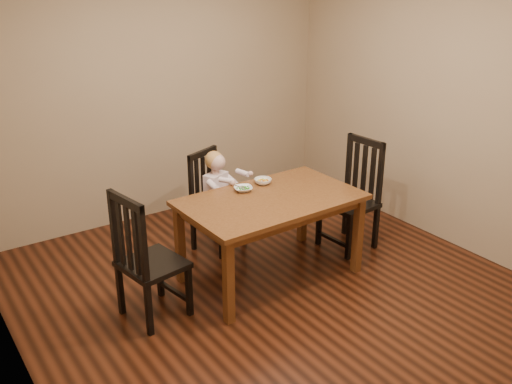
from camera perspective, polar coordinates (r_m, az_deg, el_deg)
room at (r=4.44m, az=1.44°, el=5.53°), size 4.01×4.01×2.71m
dining_table at (r=4.86m, az=1.48°, el=-1.53°), size 1.53×0.94×0.75m
chair_child at (r=5.50m, az=-4.23°, el=-1.04°), size 0.53×0.52×0.97m
chair_left at (r=4.44m, az=-10.93°, el=-6.66°), size 0.51×0.52×1.06m
chair_right at (r=5.56m, az=9.67°, el=-0.43°), size 0.47×0.49×1.07m
toddler at (r=5.42m, az=-3.86°, el=0.14°), size 0.42×0.46×0.52m
bowl_peas at (r=4.96m, az=-1.29°, el=0.32°), size 0.21×0.21×0.04m
bowl_veg at (r=5.12m, az=0.70°, el=1.09°), size 0.19×0.19×0.05m
fork at (r=4.92m, az=-1.55°, el=0.42°), size 0.11×0.09×0.05m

